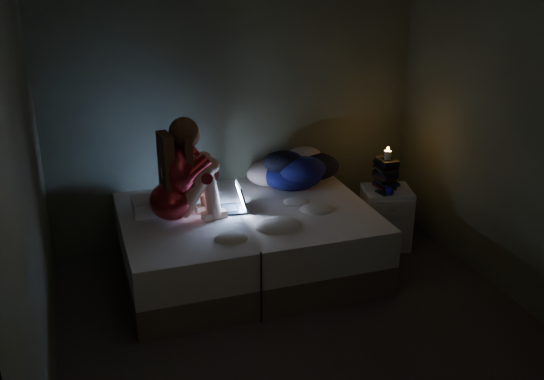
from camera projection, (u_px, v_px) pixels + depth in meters
name	position (u px, v px, depth m)	size (l,w,h in m)	color
floor	(308.00, 336.00, 4.67)	(3.60, 3.80, 0.02)	#292320
wall_back	(237.00, 108.00, 5.87)	(3.60, 0.02, 2.60)	#424635
wall_front	(488.00, 329.00, 2.50)	(3.60, 0.02, 2.60)	#424635
wall_left	(28.00, 208.00, 3.65)	(0.02, 3.80, 2.60)	#424635
wall_right	(531.00, 148.00, 4.72)	(0.02, 3.80, 2.60)	#424635
bed	(247.00, 241.00, 5.48)	(2.15, 1.61, 0.59)	silver
pillow	(158.00, 204.00, 5.36)	(0.43, 0.31, 0.13)	silver
woman	(170.00, 172.00, 5.00)	(0.55, 0.36, 0.89)	maroon
laptop	(224.00, 198.00, 5.32)	(0.36, 0.25, 0.25)	black
clothes_pile	(292.00, 167.00, 5.86)	(0.64, 0.51, 0.38)	#0F0F4D
nightstand	(386.00, 217.00, 5.96)	(0.44, 0.39, 0.59)	silver
book_stack	(386.00, 173.00, 5.85)	(0.19, 0.25, 0.29)	black
candle	(388.00, 154.00, 5.78)	(0.07, 0.07, 0.08)	beige
phone	(385.00, 193.00, 5.74)	(0.07, 0.14, 0.01)	black
blue_orb	(394.00, 191.00, 5.70)	(0.08, 0.08, 0.08)	navy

